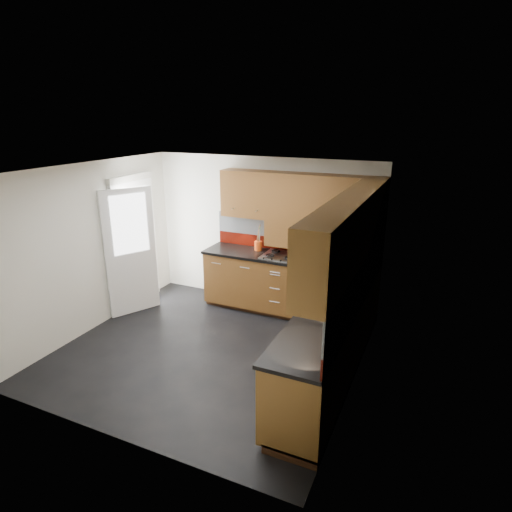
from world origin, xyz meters
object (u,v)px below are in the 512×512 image
at_px(utensil_pot, 258,244).
at_px(food_processor, 357,267).
at_px(toaster, 369,260).
at_px(gas_hob, 282,256).

height_order(utensil_pot, food_processor, utensil_pot).
bearing_deg(toaster, utensil_pot, 178.87).
bearing_deg(gas_hob, toaster, 5.35).
distance_m(gas_hob, food_processor, 1.28).
xyz_separation_m(gas_hob, food_processor, (1.21, -0.39, 0.12)).
height_order(toaster, food_processor, food_processor).
distance_m(utensil_pot, food_processor, 1.76).
relative_size(gas_hob, toaster, 2.06).
bearing_deg(food_processor, utensil_pot, 161.99).
xyz_separation_m(gas_hob, toaster, (1.29, 0.12, 0.08)).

